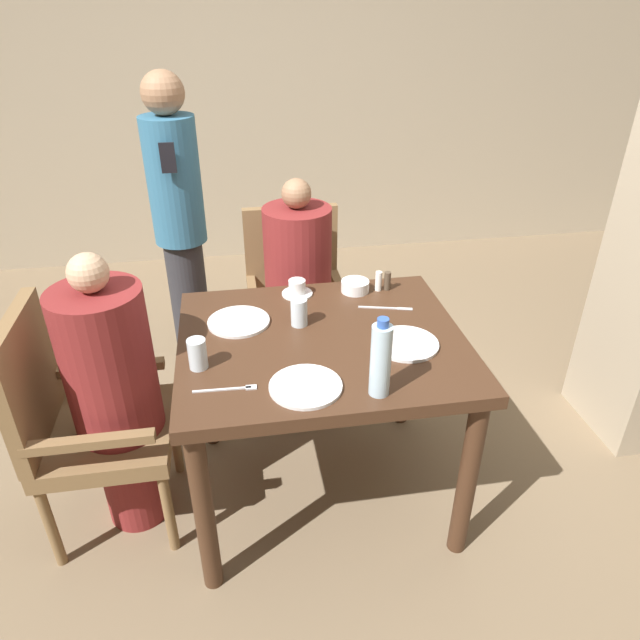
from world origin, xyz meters
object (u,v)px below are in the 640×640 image
(diner_in_far_chair, at_px, (299,294))
(plate_dessert_center, at_px, (239,322))
(water_bottle, at_px, (381,360))
(chair_far_side, at_px, (295,296))
(glass_tall_mid, at_px, (299,312))
(plate_main_right, at_px, (306,386))
(bowl_small, at_px, (355,286))
(diner_in_left_chair, at_px, (116,396))
(plate_main_left, at_px, (406,344))
(teacup_with_saucer, at_px, (297,289))
(standing_host, at_px, (179,221))
(chair_left_side, at_px, (80,417))
(glass_tall_near, at_px, (197,354))

(diner_in_far_chair, relative_size, plate_dessert_center, 4.90)
(diner_in_far_chair, relative_size, water_bottle, 4.29)
(chair_far_side, height_order, glass_tall_mid, chair_far_side)
(plate_dessert_center, bearing_deg, plate_main_right, -66.57)
(diner_in_far_chair, distance_m, bowl_small, 0.44)
(diner_in_left_chair, distance_m, plate_main_left, 1.08)
(plate_main_left, bearing_deg, teacup_with_saucer, 126.40)
(bowl_small, bearing_deg, standing_host, 134.20)
(plate_main_left, relative_size, teacup_with_saucer, 1.84)
(plate_main_left, relative_size, bowl_small, 2.01)
(chair_far_side, xyz_separation_m, diner_in_far_chair, (-0.00, -0.14, 0.09))
(diner_in_left_chair, xyz_separation_m, glass_tall_mid, (0.70, 0.11, 0.23))
(chair_left_side, height_order, standing_host, standing_host)
(standing_host, bearing_deg, bowl_small, -45.80)
(diner_in_left_chair, bearing_deg, plate_main_right, -23.91)
(diner_in_far_chair, height_order, plate_main_right, diner_in_far_chair)
(diner_in_left_chair, bearing_deg, plate_dessert_center, 18.74)
(standing_host, height_order, water_bottle, standing_host)
(chair_left_side, distance_m, bowl_small, 1.20)
(plate_main_left, bearing_deg, glass_tall_near, -178.44)
(plate_main_left, distance_m, water_bottle, 0.33)
(plate_main_right, relative_size, plate_dessert_center, 1.00)
(chair_far_side, distance_m, plate_dessert_center, 0.78)
(plate_main_right, relative_size, bowl_small, 2.01)
(bowl_small, relative_size, glass_tall_near, 1.10)
(plate_main_right, bearing_deg, chair_left_side, 159.92)
(diner_in_left_chair, distance_m, bowl_small, 1.05)
(glass_tall_near, bearing_deg, diner_in_far_chair, 61.06)
(chair_far_side, height_order, standing_host, standing_host)
(diner_in_left_chair, xyz_separation_m, glass_tall_near, (0.32, -0.12, 0.23))
(plate_main_left, xyz_separation_m, teacup_with_saucer, (-0.34, 0.46, 0.02))
(plate_dessert_center, xyz_separation_m, glass_tall_mid, (0.23, -0.05, 0.05))
(diner_in_left_chair, relative_size, teacup_with_saucer, 8.97)
(teacup_with_saucer, bearing_deg, diner_in_far_chair, 82.07)
(diner_in_far_chair, distance_m, plate_dessert_center, 0.63)
(plate_main_right, xyz_separation_m, glass_tall_near, (-0.34, 0.18, 0.05))
(diner_in_left_chair, bearing_deg, water_bottle, -21.87)
(chair_left_side, bearing_deg, water_bottle, -19.11)
(standing_host, relative_size, bowl_small, 13.24)
(plate_main_left, bearing_deg, standing_host, 124.69)
(teacup_with_saucer, bearing_deg, diner_in_left_chair, -153.64)
(plate_main_left, height_order, water_bottle, water_bottle)
(chair_far_side, relative_size, teacup_with_saucer, 7.31)
(plate_main_left, relative_size, plate_main_right, 1.00)
(diner_in_left_chair, height_order, bowl_small, diner_in_left_chair)
(diner_in_far_chair, xyz_separation_m, water_bottle, (0.12, -1.05, 0.30))
(plate_dessert_center, height_order, teacup_with_saucer, teacup_with_saucer)
(diner_in_far_chair, relative_size, standing_host, 0.74)
(standing_host, relative_size, glass_tall_near, 14.51)
(chair_far_side, bearing_deg, diner_in_left_chair, -132.82)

